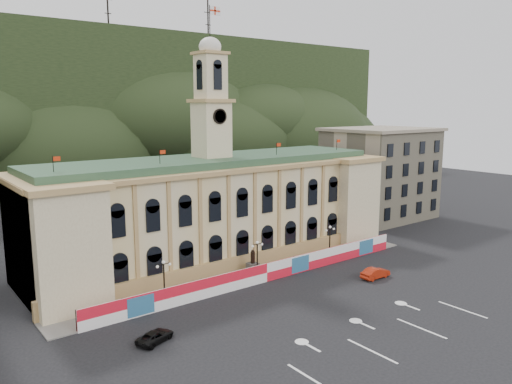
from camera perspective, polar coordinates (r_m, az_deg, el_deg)
ground at (r=57.45m, az=10.93°, el=-14.09°), size 260.00×260.00×0.00m
lane_markings at (r=54.62m, az=15.01°, el=-15.57°), size 26.00×10.00×0.02m
hill_ridge at (r=161.32m, az=-23.61°, el=7.77°), size 230.00×80.00×64.00m
city_hall at (r=75.21m, az=-4.83°, el=-1.90°), size 56.20×17.60×37.10m
side_building_right at (r=106.34m, az=13.98°, el=2.13°), size 21.00×17.00×18.60m
hoarding_fence at (r=67.15m, az=1.21°, el=-9.17°), size 50.00×0.44×2.50m
pavement at (r=69.49m, az=-0.24°, el=-9.52°), size 56.00×5.50×0.16m
statue at (r=69.32m, az=-0.37°, el=-8.60°), size 1.40×1.40×3.72m
lamp_left at (r=60.85m, az=-10.47°, el=-9.57°), size 1.96×0.44×5.15m
lamp_center at (r=67.99m, az=0.15°, el=-7.30°), size 1.96×0.44×5.15m
lamp_right at (r=77.03m, az=8.43°, el=-5.34°), size 1.96×0.44×5.15m
red_sedan at (r=70.35m, az=13.49°, el=-8.99°), size 1.71×4.53×1.47m
black_suv at (r=52.40m, az=-11.46°, el=-15.87°), size 4.74×5.47×1.16m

